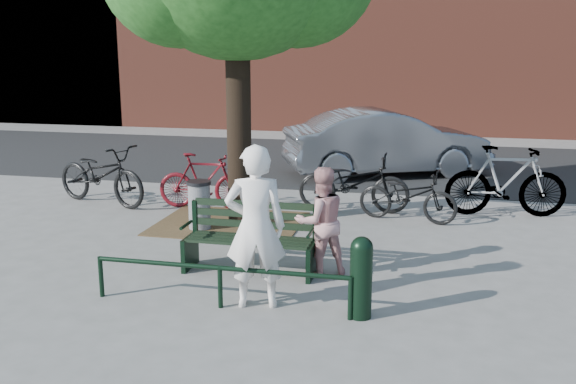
% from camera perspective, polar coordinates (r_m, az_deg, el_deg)
% --- Properties ---
extents(ground, '(90.00, 90.00, 0.00)m').
position_cam_1_polar(ground, '(8.62, -3.42, -7.14)').
color(ground, gray).
rests_on(ground, ground).
extents(dirt_pit, '(2.40, 2.00, 0.02)m').
position_cam_1_polar(dirt_pit, '(10.91, -5.24, -2.80)').
color(dirt_pit, brown).
rests_on(dirt_pit, ground).
extents(road, '(40.00, 7.00, 0.01)m').
position_cam_1_polar(road, '(16.69, 4.76, 2.72)').
color(road, black).
rests_on(road, ground).
extents(park_bench, '(1.74, 0.54, 0.97)m').
position_cam_1_polar(park_bench, '(8.54, -3.32, -3.95)').
color(park_bench, black).
rests_on(park_bench, ground).
extents(guard_railing, '(3.06, 0.06, 0.51)m').
position_cam_1_polar(guard_railing, '(7.41, -6.08, -7.29)').
color(guard_railing, black).
rests_on(guard_railing, ground).
extents(person_left, '(0.78, 0.61, 1.90)m').
position_cam_1_polar(person_left, '(7.27, -2.91, -3.13)').
color(person_left, white).
rests_on(person_left, ground).
extents(person_right, '(0.88, 0.83, 1.44)m').
position_cam_1_polar(person_right, '(8.34, 2.93, -2.63)').
color(person_right, tan).
rests_on(person_right, ground).
extents(bollard, '(0.25, 0.25, 0.93)m').
position_cam_1_polar(bollard, '(7.14, 6.51, -7.30)').
color(bollard, black).
rests_on(bollard, ground).
extents(litter_bin, '(0.40, 0.40, 0.81)m').
position_cam_1_polar(litter_bin, '(10.56, -7.88, -1.15)').
color(litter_bin, gray).
rests_on(litter_bin, ground).
extents(bicycle_a, '(2.31, 1.42, 1.15)m').
position_cam_1_polar(bicycle_a, '(12.61, -16.28, 1.51)').
color(bicycle_a, black).
rests_on(bicycle_a, ground).
extents(bicycle_b, '(1.75, 0.62, 1.03)m').
position_cam_1_polar(bicycle_b, '(11.87, -7.46, 0.97)').
color(bicycle_b, '#530B12').
rests_on(bicycle_b, ground).
extents(bicycle_c, '(2.03, 0.74, 1.06)m').
position_cam_1_polar(bicycle_c, '(11.64, 5.85, 0.83)').
color(bicycle_c, black).
rests_on(bicycle_c, ground).
extents(bicycle_d, '(2.14, 0.81, 1.25)m').
position_cam_1_polar(bicycle_d, '(11.87, 18.80, 0.92)').
color(bicycle_d, gray).
rests_on(bicycle_d, ground).
extents(bicycle_e, '(1.78, 0.92, 0.89)m').
position_cam_1_polar(bicycle_e, '(11.13, 10.60, -0.33)').
color(bicycle_e, black).
rests_on(bicycle_e, ground).
extents(parked_car, '(4.89, 3.39, 1.53)m').
position_cam_1_polar(parked_car, '(14.98, 8.75, 4.37)').
color(parked_car, slate).
rests_on(parked_car, ground).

